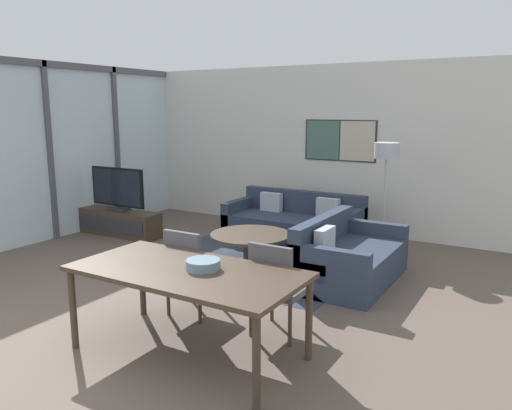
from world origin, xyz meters
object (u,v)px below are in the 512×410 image
object	(u,v)px
television	(117,189)
dining_chair_left	(190,267)
sofa_main	(295,225)
dining_chair_centre	(277,284)
sofa_side	(346,260)
floor_lamp	(386,160)
fruit_bowl	(203,264)
coffee_table	(251,241)
dining_table	(187,277)
tv_console	(119,223)

from	to	relation	value
television	dining_chair_left	xyz separation A→B (m)	(3.07, -2.01, -0.26)
sofa_main	dining_chair_left	size ratio (longest dim) A/B	2.34
sofa_main	dining_chair_centre	distance (m)	3.40
dining_chair_left	sofa_main	bearing A→B (deg)	96.73
dining_chair_left	sofa_side	bearing A→B (deg)	61.32
dining_chair_left	floor_lamp	world-z (taller)	floor_lamp
dining_chair_centre	fruit_bowl	size ratio (longest dim) A/B	3.09
coffee_table	floor_lamp	xyz separation A→B (m)	(1.40, 1.35, 1.05)
sofa_side	dining_table	world-z (taller)	sofa_side
sofa_main	dining_table	size ratio (longest dim) A/B	1.06
fruit_bowl	floor_lamp	size ratio (longest dim) A/B	0.18
television	dining_chair_centre	world-z (taller)	television
dining_chair_centre	floor_lamp	distance (m)	3.23
dining_chair_centre	sofa_side	bearing A→B (deg)	89.92
sofa_main	dining_chair_left	world-z (taller)	dining_chair_left
tv_console	dining_chair_centre	world-z (taller)	dining_chair_centre
sofa_main	dining_table	xyz separation A→B (m)	(0.86, -3.79, 0.43)
sofa_side	dining_chair_left	world-z (taller)	dining_chair_left
coffee_table	dining_chair_centre	xyz separation A→B (m)	(1.34, -1.76, 0.19)
tv_console	dining_chair_centre	bearing A→B (deg)	-26.22
sofa_side	dining_table	size ratio (longest dim) A/B	0.83
coffee_table	dining_chair_left	world-z (taller)	dining_chair_left
tv_console	floor_lamp	size ratio (longest dim) A/B	0.96
dining_table	dining_chair_left	size ratio (longest dim) A/B	2.20
fruit_bowl	floor_lamp	bearing A→B (deg)	83.47
coffee_table	fruit_bowl	world-z (taller)	fruit_bowl
sofa_side	floor_lamp	bearing A→B (deg)	-2.41
coffee_table	fruit_bowl	xyz separation A→B (m)	(0.98, -2.37, 0.49)
tv_console	fruit_bowl	bearing A→B (deg)	-35.30
sofa_main	coffee_table	size ratio (longest dim) A/B	1.93
sofa_main	dining_chair_centre	world-z (taller)	dining_chair_centre
dining_table	tv_console	bearing A→B (deg)	143.13
tv_console	television	xyz separation A→B (m)	(-0.00, 0.00, 0.56)
dining_chair_left	dining_chair_centre	bearing A→B (deg)	0.91
tv_console	coffee_table	xyz separation A→B (m)	(2.70, -0.24, 0.11)
tv_console	dining_table	distance (m)	4.48
sofa_side	dining_chair_left	bearing A→B (deg)	151.32
television	dining_chair_centre	distance (m)	4.52
tv_console	fruit_bowl	distance (m)	4.55
television	coffee_table	bearing A→B (deg)	-5.03
dining_table	fruit_bowl	xyz separation A→B (m)	(0.12, 0.06, 0.11)
floor_lamp	dining_table	bearing A→B (deg)	-98.21
television	dining_chair_centre	xyz separation A→B (m)	(4.05, -1.99, -0.26)
sofa_main	fruit_bowl	bearing A→B (deg)	-75.31
coffee_table	dining_chair_centre	distance (m)	2.22
tv_console	dining_table	size ratio (longest dim) A/B	0.78
tv_console	sofa_main	world-z (taller)	sofa_main
sofa_main	coffee_table	world-z (taller)	sofa_main
coffee_table	fruit_bowl	distance (m)	2.61
television	tv_console	bearing A→B (deg)	-90.00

